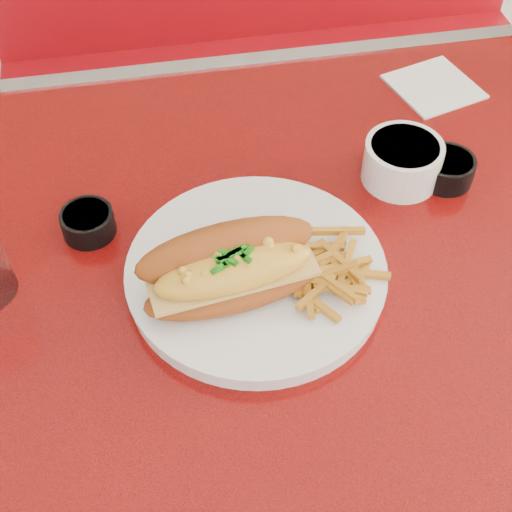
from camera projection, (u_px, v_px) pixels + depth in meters
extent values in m
plane|color=silver|center=(353.00, 503.00, 1.41)|extent=(8.00, 8.00, 0.00)
cube|color=red|center=(419.00, 256.00, 0.84)|extent=(1.20, 0.80, 0.04)
cube|color=silver|center=(332.00, 62.00, 1.09)|extent=(1.22, 0.03, 0.04)
cylinder|color=silver|center=(377.00, 412.00, 1.13)|extent=(0.09, 0.09, 0.72)
cylinder|color=silver|center=(354.00, 500.00, 1.40)|extent=(0.52, 0.52, 0.03)
cube|color=#9C0A14|center=(275.00, 158.00, 1.74)|extent=(1.20, 0.50, 0.45)
cylinder|color=white|center=(256.00, 274.00, 0.78)|extent=(0.35, 0.35, 0.02)
cylinder|color=white|center=(256.00, 268.00, 0.77)|extent=(0.36, 0.36, 0.00)
ellipsoid|color=#A24E1A|center=(234.00, 287.00, 0.74)|extent=(0.20, 0.09, 0.04)
cube|color=#E0BD64|center=(234.00, 277.00, 0.72)|extent=(0.18, 0.07, 0.01)
ellipsoid|color=yellow|center=(233.00, 271.00, 0.72)|extent=(0.17, 0.07, 0.04)
ellipsoid|color=#A24E1A|center=(226.00, 250.00, 0.73)|extent=(0.20, 0.09, 0.07)
cube|color=silver|center=(320.00, 280.00, 0.76)|extent=(0.02, 0.12, 0.00)
cube|color=silver|center=(307.00, 230.00, 0.81)|extent=(0.02, 0.03, 0.00)
cylinder|color=white|center=(402.00, 162.00, 0.88)|extent=(0.11, 0.11, 0.05)
cylinder|color=black|center=(405.00, 147.00, 0.86)|extent=(0.10, 0.10, 0.01)
cylinder|color=black|center=(88.00, 223.00, 0.82)|extent=(0.07, 0.07, 0.03)
cylinder|color=#D5764D|center=(86.00, 215.00, 0.82)|extent=(0.06, 0.06, 0.01)
cylinder|color=black|center=(447.00, 170.00, 0.88)|extent=(0.07, 0.07, 0.03)
cylinder|color=#D5764D|center=(449.00, 161.00, 0.87)|extent=(0.06, 0.06, 0.01)
cube|color=white|center=(434.00, 86.00, 1.02)|extent=(0.14, 0.14, 0.00)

